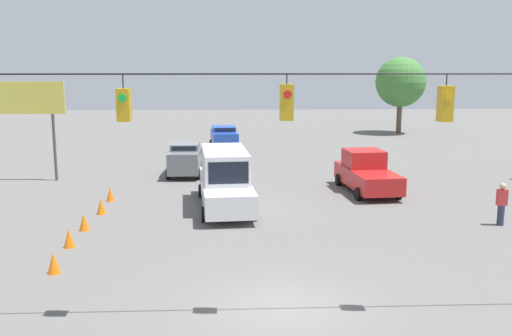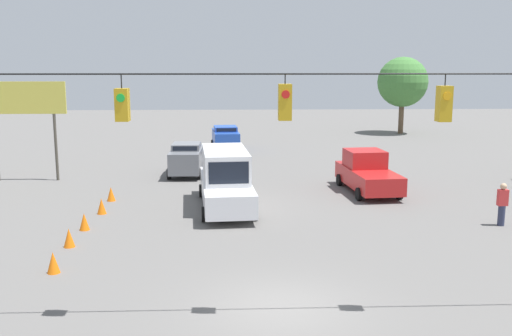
{
  "view_description": "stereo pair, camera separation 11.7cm",
  "coord_description": "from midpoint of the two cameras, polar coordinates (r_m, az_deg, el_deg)",
  "views": [
    {
      "loc": [
        1.4,
        14.65,
        6.54
      ],
      "look_at": [
        0.4,
        -7.42,
        2.54
      ],
      "focal_mm": 40.0,
      "sensor_mm": 36.0,
      "label": 1
    },
    {
      "loc": [
        1.28,
        14.66,
        6.54
      ],
      "look_at": [
        0.4,
        -7.42,
        2.54
      ],
      "focal_mm": 40.0,
      "sensor_mm": 36.0,
      "label": 2
    }
  ],
  "objects": [
    {
      "name": "sedan_blue_withflow_deep",
      "position": [
        44.26,
        -2.99,
        3.05
      ],
      "size": [
        2.39,
        4.64,
        1.88
      ],
      "color": "#234CB2",
      "rests_on": "ground_plane"
    },
    {
      "name": "traffic_cone_second",
      "position": [
        21.92,
        -18.05,
        -6.65
      ],
      "size": [
        0.41,
        0.41,
        0.7
      ],
      "primitive_type": "cone",
      "color": "orange",
      "rests_on": "ground_plane"
    },
    {
      "name": "traffic_cone_fifth",
      "position": [
        28.64,
        -14.18,
        -2.53
      ],
      "size": [
        0.41,
        0.41,
        0.7
      ],
      "primitive_type": "cone",
      "color": "orange",
      "rests_on": "ground_plane"
    },
    {
      "name": "tree_horizon_left",
      "position": [
        56.69,
        14.51,
        8.3
      ],
      "size": [
        4.75,
        4.75,
        7.31
      ],
      "color": "brown",
      "rests_on": "ground_plane"
    },
    {
      "name": "traffic_cone_fourth",
      "position": [
        26.28,
        -15.06,
        -3.71
      ],
      "size": [
        0.41,
        0.41,
        0.7
      ],
      "primitive_type": "cone",
      "color": "orange",
      "rests_on": "ground_plane"
    },
    {
      "name": "sedan_grey_withflow_far",
      "position": [
        34.5,
        -6.85,
        0.96
      ],
      "size": [
        2.04,
        4.35,
        1.92
      ],
      "color": "slate",
      "rests_on": "ground_plane"
    },
    {
      "name": "traffic_cone_nearest",
      "position": [
        19.45,
        -19.46,
        -8.9
      ],
      "size": [
        0.41,
        0.41,
        0.7
      ],
      "primitive_type": "cone",
      "color": "orange",
      "rests_on": "ground_plane"
    },
    {
      "name": "box_truck_white_withflow_mid",
      "position": [
        26.47,
        -2.94,
        -1.08
      ],
      "size": [
        2.79,
        7.24,
        2.68
      ],
      "color": "silver",
      "rests_on": "ground_plane"
    },
    {
      "name": "pickup_truck_red_oncoming_far",
      "position": [
        30.31,
        11.17,
        -0.5
      ],
      "size": [
        2.64,
        5.59,
        2.12
      ],
      "color": "red",
      "rests_on": "ground_plane"
    },
    {
      "name": "overhead_signal_span",
      "position": [
        14.36,
        3.28,
        1.49
      ],
      "size": [
        23.09,
        0.38,
        7.13
      ],
      "color": "#939399",
      "rests_on": "ground_plane"
    },
    {
      "name": "pedestrian",
      "position": [
        25.56,
        23.52,
        -3.34
      ],
      "size": [
        0.4,
        0.28,
        1.78
      ],
      "color": "#2D334C",
      "rests_on": "ground_plane"
    },
    {
      "name": "roadside_billboard",
      "position": [
        34.73,
        -22.16,
        5.79
      ],
      "size": [
        4.78,
        0.16,
        5.63
      ],
      "color": "#4C473D",
      "rests_on": "ground_plane"
    },
    {
      "name": "ground_plane",
      "position": [
        16.1,
        2.76,
        -13.7
      ],
      "size": [
        140.0,
        140.0,
        0.0
      ],
      "primitive_type": "plane",
      "color": "#605E5B"
    },
    {
      "name": "traffic_cone_third",
      "position": [
        23.93,
        -16.66,
        -5.16
      ],
      "size": [
        0.41,
        0.41,
        0.7
      ],
      "primitive_type": "cone",
      "color": "orange",
      "rests_on": "ground_plane"
    }
  ]
}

